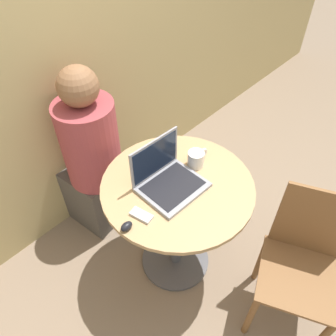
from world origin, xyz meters
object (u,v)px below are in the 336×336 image
Objects in this scene: chair_empty at (301,263)px; person_seated at (90,165)px; cell_phone at (141,215)px; laptop at (167,178)px.

chair_empty is 0.73× the size of person_seated.
chair_empty reaches higher than cell_phone.
laptop is 2.80× the size of cell_phone.
person_seated reaches higher than laptop.
person_seated is at bearing 103.17° from chair_empty.
person_seated is (-0.32, 1.36, 0.05)m from chair_empty.
cell_phone is at bearing -168.57° from laptop.
person_seated reaches higher than cell_phone.
chair_empty is (0.50, -0.66, -0.31)m from cell_phone.
laptop is at bearing 110.66° from chair_empty.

